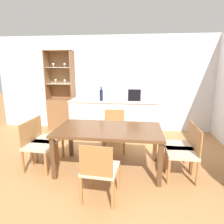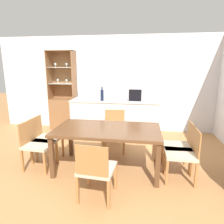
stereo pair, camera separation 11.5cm
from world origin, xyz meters
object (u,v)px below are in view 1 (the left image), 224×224
object	(u,v)px
dining_table	(109,133)
dining_chair_side_right_far	(181,145)
display_cabinet	(62,108)
dining_chair_head_far	(114,130)
dining_chair_side_left_far	(45,139)
dining_chair_side_right_near	(185,153)
dining_chair_side_left_near	(37,145)
microwave	(137,94)
dining_chair_head_near	(100,170)
wine_bottle	(101,95)

from	to	relation	value
dining_table	dining_chair_side_right_far	size ratio (longest dim) A/B	2.10
display_cabinet	dining_table	bearing A→B (deg)	-52.00
dining_chair_head_far	dining_chair_side_left_far	size ratio (longest dim) A/B	1.00
display_cabinet	dining_chair_side_right_near	size ratio (longest dim) A/B	2.57
dining_chair_side_left_far	display_cabinet	bearing A→B (deg)	-166.44
dining_chair_side_right_near	dining_chair_side_right_far	bearing A→B (deg)	0.62
dining_chair_side_right_far	dining_chair_side_left_far	world-z (taller)	same
dining_chair_side_right_far	dining_chair_side_left_near	bearing A→B (deg)	93.71
dining_chair_side_right_far	dining_chair_side_right_near	bearing A→B (deg)	176.96
dining_chair_side_right_far	dining_chair_side_left_near	size ratio (longest dim) A/B	1.00
dining_table	display_cabinet	bearing A→B (deg)	128.00
dining_chair_side_left_far	dining_chair_side_left_near	xyz separation A→B (m)	(0.00, -0.29, 0.00)
dining_chair_head_far	microwave	world-z (taller)	microwave
dining_chair_head_near	microwave	xyz separation A→B (m)	(0.46, 2.37, 0.67)
dining_chair_side_left_far	microwave	bearing A→B (deg)	131.41
display_cabinet	dining_chair_side_right_far	distance (m)	3.45
dining_chair_head_near	display_cabinet	bearing A→B (deg)	123.35
display_cabinet	dining_table	size ratio (longest dim) A/B	1.23
dining_chair_side_right_far	microwave	xyz separation A→B (m)	(-0.77, 1.39, 0.67)
wine_bottle	dining_chair_side_right_near	bearing A→B (deg)	-44.05
dining_chair_side_right_far	display_cabinet	bearing A→B (deg)	52.78
display_cabinet	dining_chair_side_left_near	bearing A→B (deg)	-79.71
dining_table	dining_chair_head_near	size ratio (longest dim) A/B	2.10
dining_chair_head_far	dining_chair_side_left_far	distance (m)	1.40
dining_chair_head_near	dining_chair_side_left_near	world-z (taller)	same
dining_chair_head_far	wine_bottle	bearing A→B (deg)	-61.54
dining_chair_side_right_near	microwave	bearing A→B (deg)	25.11
dining_chair_head_near	dining_chair_side_right_far	xyz separation A→B (m)	(1.23, 0.98, 0.00)
wine_bottle	dining_chair_head_far	bearing A→B (deg)	-57.02
dining_chair_side_right_far	dining_chair_side_left_far	bearing A→B (deg)	86.97
dining_chair_head_far	microwave	distance (m)	1.08
dining_chair_side_left_far	dining_chair_side_right_near	size ratio (longest dim) A/B	1.00
dining_chair_side_left_far	microwave	size ratio (longest dim) A/B	1.88
dining_chair_head_far	dining_chair_head_near	size ratio (longest dim) A/B	1.00
dining_chair_side_right_far	dining_table	bearing A→B (deg)	93.83
dining_table	dining_chair_head_far	size ratio (longest dim) A/B	2.10
dining_chair_head_near	dining_table	bearing A→B (deg)	93.96
dining_chair_side_right_near	wine_bottle	world-z (taller)	wine_bottle
dining_chair_side_right_near	dining_chair_side_left_near	xyz separation A→B (m)	(-2.45, 0.00, 0.00)
dining_chair_side_right_near	dining_chair_side_left_near	distance (m)	2.45
wine_bottle	dining_chair_side_left_far	bearing A→B (deg)	-123.97
dining_chair_head_far	wine_bottle	size ratio (longest dim) A/B	2.49
display_cabinet	dining_chair_head_far	bearing A→B (deg)	-37.71
dining_chair_side_right_far	microwave	world-z (taller)	microwave
dining_chair_head_near	dining_chair_side_right_far	size ratio (longest dim) A/B	1.00
dining_chair_side_left_far	wine_bottle	xyz separation A→B (m)	(0.85, 1.26, 0.66)
display_cabinet	dining_chair_head_near	size ratio (longest dim) A/B	2.57
display_cabinet	dining_chair_head_near	bearing A→B (deg)	-60.83
dining_chair_head_far	dining_chair_side_left_near	size ratio (longest dim) A/B	1.00
dining_table	dining_chair_head_far	xyz separation A→B (m)	(-0.00, 0.83, -0.23)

